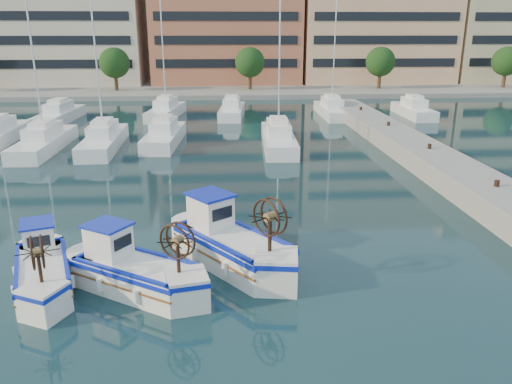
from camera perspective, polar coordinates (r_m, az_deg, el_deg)
name	(u,v)px	position (r m, az deg, el deg)	size (l,w,h in m)	color
ground	(225,277)	(17.82, -3.59, -9.67)	(300.00, 300.00, 0.00)	#193B41
quay	(474,186)	(28.17, 23.68, 0.64)	(3.00, 60.00, 1.20)	gray
waterfront	(279,11)	(81.41, 2.68, 19.93)	(180.00, 40.00, 25.60)	gray
yacht_marina	(183,125)	(43.89, -8.34, 7.63)	(39.01, 23.43, 11.50)	white
fishing_boat_a	(42,268)	(18.30, -23.25, -7.98)	(2.85, 4.20, 2.54)	white
fishing_boat_b	(134,269)	(17.11, -13.80, -8.57)	(4.50, 3.79, 2.75)	white
fishing_boat_c	(230,242)	(18.39, -2.98, -5.77)	(4.50, 5.02, 3.12)	white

